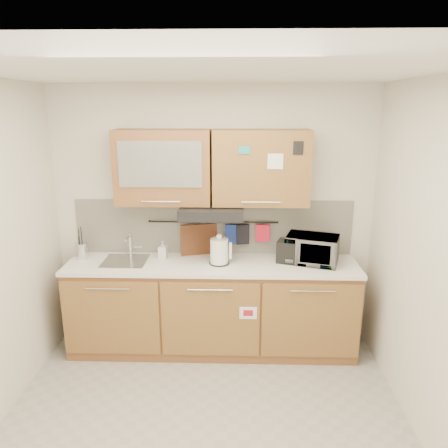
{
  "coord_description": "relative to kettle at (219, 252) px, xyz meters",
  "views": [
    {
      "loc": [
        0.24,
        -2.78,
        2.4
      ],
      "look_at": [
        0.12,
        1.05,
        1.35
      ],
      "focal_mm": 35.0,
      "sensor_mm": 36.0,
      "label": 1
    }
  ],
  "objects": [
    {
      "name": "floor",
      "position": [
        -0.07,
        -1.17,
        -1.04
      ],
      "size": [
        3.2,
        3.2,
        0.0
      ],
      "primitive_type": "plane",
      "color": "#9E9993",
      "rests_on": "ground"
    },
    {
      "name": "dark_pouch",
      "position": [
        0.23,
        0.27,
        0.1
      ],
      "size": [
        0.13,
        0.06,
        0.2
      ],
      "primitive_type": "cube",
      "rotation": [
        0.0,
        0.0,
        0.19
      ],
      "color": "black",
      "rests_on": "utensil_rail"
    },
    {
      "name": "upper_cabinets",
      "position": [
        -0.08,
        0.15,
        0.79
      ],
      "size": [
        1.82,
        0.37,
        0.7
      ],
      "color": "#935E34",
      "rests_on": "wall_back"
    },
    {
      "name": "backsplash",
      "position": [
        -0.07,
        0.32,
        0.16
      ],
      "size": [
        2.8,
        0.02,
        0.56
      ],
      "primitive_type": "cube",
      "color": "silver",
      "rests_on": "countertop"
    },
    {
      "name": "sink",
      "position": [
        -0.92,
        0.04,
        -0.12
      ],
      "size": [
        0.42,
        0.4,
        0.26
      ],
      "color": "silver",
      "rests_on": "countertop"
    },
    {
      "name": "wall_right",
      "position": [
        1.53,
        -1.17,
        0.26
      ],
      "size": [
        0.0,
        3.0,
        3.0
      ],
      "primitive_type": "plane",
      "rotation": [
        1.57,
        0.0,
        -1.57
      ],
      "color": "silver",
      "rests_on": "ground"
    },
    {
      "name": "base_cabinet",
      "position": [
        -0.07,
        0.02,
        -0.64
      ],
      "size": [
        2.8,
        0.64,
        0.88
      ],
      "color": "#935E34",
      "rests_on": "floor"
    },
    {
      "name": "ceiling",
      "position": [
        -0.07,
        -1.17,
        1.56
      ],
      "size": [
        3.2,
        3.2,
        0.0
      ],
      "primitive_type": "plane",
      "rotation": [
        3.14,
        0.0,
        0.0
      ],
      "color": "white",
      "rests_on": "wall_back"
    },
    {
      "name": "range_hood",
      "position": [
        -0.07,
        0.08,
        0.38
      ],
      "size": [
        0.6,
        0.46,
        0.1
      ],
      "primitive_type": "cube",
      "color": "black",
      "rests_on": "upper_cabinets"
    },
    {
      "name": "cutting_board",
      "position": [
        -0.22,
        0.27,
        -0.03
      ],
      "size": [
        0.37,
        0.13,
        0.46
      ],
      "primitive_type": "cube",
      "rotation": [
        0.0,
        0.0,
        0.29
      ],
      "color": "brown",
      "rests_on": "utensil_rail"
    },
    {
      "name": "oven_mitt",
      "position": [
        0.11,
        0.27,
        0.1
      ],
      "size": [
        0.12,
        0.04,
        0.2
      ],
      "primitive_type": "cube",
      "rotation": [
        0.0,
        0.0,
        0.07
      ],
      "color": "navy",
      "rests_on": "utensil_rail"
    },
    {
      "name": "microwave",
      "position": [
        0.89,
        0.07,
        0.01
      ],
      "size": [
        0.56,
        0.46,
        0.27
      ],
      "primitive_type": "imported",
      "rotation": [
        0.0,
        0.0,
        -0.3
      ],
      "color": "#999999",
      "rests_on": "countertop"
    },
    {
      "name": "utensil_rail",
      "position": [
        -0.07,
        0.28,
        0.22
      ],
      "size": [
        1.3,
        0.02,
        0.02
      ],
      "primitive_type": "cylinder",
      "rotation": [
        0.0,
        1.57,
        0.0
      ],
      "color": "black",
      "rests_on": "backsplash"
    },
    {
      "name": "wall_back",
      "position": [
        -0.07,
        0.33,
        0.26
      ],
      "size": [
        3.2,
        0.0,
        3.2
      ],
      "primitive_type": "plane",
      "rotation": [
        1.57,
        0.0,
        0.0
      ],
      "color": "silver",
      "rests_on": "ground"
    },
    {
      "name": "countertop",
      "position": [
        -0.07,
        0.02,
        -0.14
      ],
      "size": [
        2.82,
        0.62,
        0.04
      ],
      "primitive_type": "cube",
      "color": "white",
      "rests_on": "base_cabinet"
    },
    {
      "name": "pot_holder",
      "position": [
        0.42,
        0.27,
        0.11
      ],
      "size": [
        0.14,
        0.04,
        0.18
      ],
      "primitive_type": "cube",
      "rotation": [
        0.0,
        0.0,
        -0.14
      ],
      "color": "red",
      "rests_on": "utensil_rail"
    },
    {
      "name": "utensil_crock",
      "position": [
        -1.37,
        0.12,
        -0.04
      ],
      "size": [
        0.17,
        0.17,
        0.32
      ],
      "rotation": [
        0.0,
        0.0,
        0.39
      ],
      "color": "silver",
      "rests_on": "countertop"
    },
    {
      "name": "kettle",
      "position": [
        0.0,
        0.0,
        0.0
      ],
      "size": [
        0.22,
        0.19,
        0.3
      ],
      "rotation": [
        0.0,
        0.0,
        -0.03
      ],
      "color": "white",
      "rests_on": "countertop"
    },
    {
      "name": "toaster",
      "position": [
        0.7,
        0.06,
        -0.01
      ],
      "size": [
        0.32,
        0.25,
        0.22
      ],
      "rotation": [
        0.0,
        0.0,
        -0.31
      ],
      "color": "black",
      "rests_on": "countertop"
    },
    {
      "name": "soap_bottle",
      "position": [
        -0.57,
        0.15,
        -0.03
      ],
      "size": [
        0.09,
        0.09,
        0.18
      ],
      "primitive_type": "imported",
      "rotation": [
        0.0,
        0.0,
        -0.08
      ],
      "color": "#999999",
      "rests_on": "countertop"
    }
  ]
}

